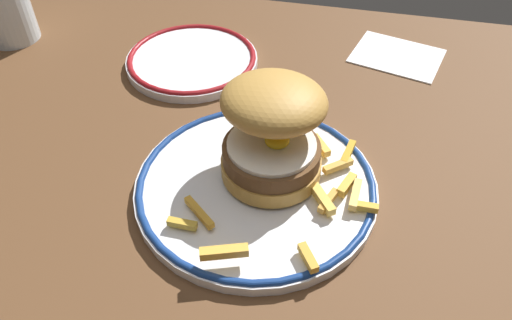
{
  "coord_description": "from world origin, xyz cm",
  "views": [
    {
      "loc": [
        13.68,
        -34.17,
        39.77
      ],
      "look_at": [
        5.63,
        1.52,
        4.6
      ],
      "focal_mm": 34.88,
      "sensor_mm": 36.0,
      "label": 1
    }
  ],
  "objects_px": {
    "dinner_plate": "(256,185)",
    "water_glass": "(6,13)",
    "napkin": "(397,55)",
    "side_plate": "(192,60)",
    "burger": "(273,128)"
  },
  "relations": [
    {
      "from": "dinner_plate",
      "to": "water_glass",
      "type": "xyz_separation_m",
      "value": [
        -0.44,
        0.23,
        0.03
      ]
    },
    {
      "from": "dinner_plate",
      "to": "napkin",
      "type": "height_order",
      "value": "dinner_plate"
    },
    {
      "from": "water_glass",
      "to": "side_plate",
      "type": "bearing_deg",
      "value": -2.07
    },
    {
      "from": "water_glass",
      "to": "napkin",
      "type": "bearing_deg",
      "value": 7.52
    },
    {
      "from": "burger",
      "to": "water_glass",
      "type": "bearing_deg",
      "value": 155.49
    },
    {
      "from": "water_glass",
      "to": "napkin",
      "type": "height_order",
      "value": "water_glass"
    },
    {
      "from": "burger",
      "to": "side_plate",
      "type": "bearing_deg",
      "value": 128.79
    },
    {
      "from": "dinner_plate",
      "to": "water_glass",
      "type": "relative_size",
      "value": 2.67
    },
    {
      "from": "dinner_plate",
      "to": "napkin",
      "type": "bearing_deg",
      "value": 64.95
    },
    {
      "from": "burger",
      "to": "napkin",
      "type": "relative_size",
      "value": 1.13
    },
    {
      "from": "burger",
      "to": "side_plate",
      "type": "distance_m",
      "value": 0.25
    },
    {
      "from": "dinner_plate",
      "to": "burger",
      "type": "height_order",
      "value": "burger"
    },
    {
      "from": "burger",
      "to": "side_plate",
      "type": "xyz_separation_m",
      "value": [
        -0.16,
        0.19,
        -0.06
      ]
    },
    {
      "from": "water_glass",
      "to": "side_plate",
      "type": "distance_m",
      "value": 0.29
    },
    {
      "from": "burger",
      "to": "side_plate",
      "type": "height_order",
      "value": "burger"
    }
  ]
}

